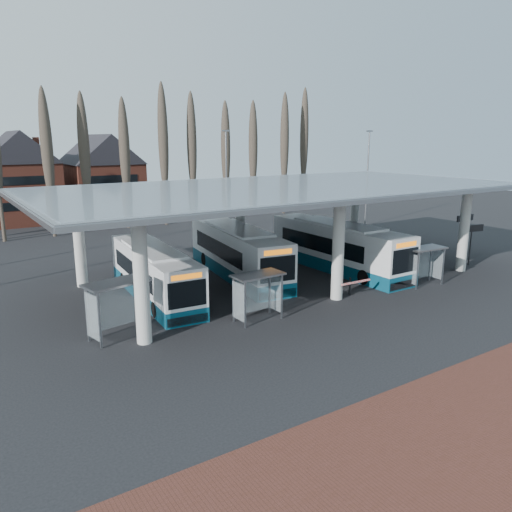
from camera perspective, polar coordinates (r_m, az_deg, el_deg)
ground at (r=28.61m, az=12.54°, el=-6.09°), size 140.00×140.00×0.00m
station_canopy at (r=33.28m, az=3.12°, el=6.96°), size 32.00×16.00×6.34m
poplar_row at (r=55.25m, az=-12.73°, el=12.38°), size 45.10×1.10×14.50m
lamp_post_b at (r=51.62m, az=-3.41°, el=8.81°), size 0.80×0.16×10.17m
lamp_post_c at (r=55.47m, az=12.60°, el=8.83°), size 0.80×0.16×10.17m
bus_0 at (r=30.55m, az=-11.59°, el=-1.97°), size 3.24×11.19×3.07m
bus_1 at (r=34.71m, az=-2.16°, el=0.41°), size 4.43×12.54×3.42m
bus_2 at (r=36.72m, az=9.24°, el=0.98°), size 2.68×12.40×3.45m
shelter_0 at (r=24.69m, az=-15.72°, el=-4.46°), size 3.24×2.07×2.78m
shelter_1 at (r=26.04m, az=0.04°, el=-3.45°), size 2.77×1.45×2.53m
shelter_2 at (r=34.11m, az=18.57°, el=-0.15°), size 2.80×1.56×2.51m
info_sign_0 at (r=40.55m, az=23.42°, el=2.59°), size 2.04×0.56×3.07m
info_sign_1 at (r=45.53m, az=22.76°, el=3.73°), size 2.08×0.13×3.10m
barrier at (r=30.57m, az=11.20°, el=-3.07°), size 2.23×0.63×1.12m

